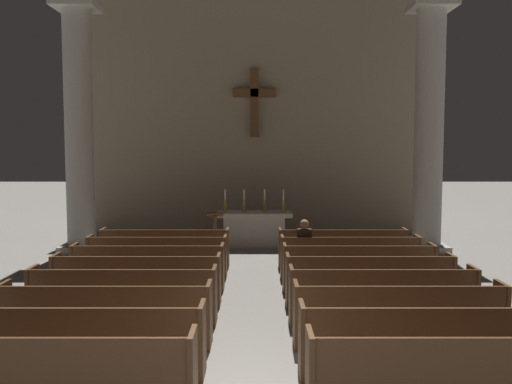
# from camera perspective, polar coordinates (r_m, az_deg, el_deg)

# --- Properties ---
(pew_left_row_1) EXTENTS (3.06, 0.50, 0.95)m
(pew_left_row_1) POSITION_cam_1_polar(r_m,az_deg,el_deg) (6.74, -19.65, -16.98)
(pew_left_row_1) COLOR brown
(pew_left_row_1) RESTS_ON ground
(pew_left_row_2) EXTENTS (3.06, 0.50, 0.95)m
(pew_left_row_2) POSITION_cam_1_polar(r_m,az_deg,el_deg) (7.69, -16.86, -14.15)
(pew_left_row_2) COLOR brown
(pew_left_row_2) RESTS_ON ground
(pew_left_row_3) EXTENTS (3.06, 0.50, 0.95)m
(pew_left_row_3) POSITION_cam_1_polar(r_m,az_deg,el_deg) (8.67, -14.74, -11.92)
(pew_left_row_3) COLOR brown
(pew_left_row_3) RESTS_ON ground
(pew_left_row_4) EXTENTS (3.06, 0.50, 0.95)m
(pew_left_row_4) POSITION_cam_1_polar(r_m,az_deg,el_deg) (9.67, -13.08, -10.14)
(pew_left_row_4) COLOR brown
(pew_left_row_4) RESTS_ON ground
(pew_left_row_5) EXTENTS (3.06, 0.50, 0.95)m
(pew_left_row_5) POSITION_cam_1_polar(r_m,az_deg,el_deg) (10.69, -11.75, -8.69)
(pew_left_row_5) COLOR brown
(pew_left_row_5) RESTS_ON ground
(pew_left_row_6) EXTENTS (3.06, 0.50, 0.95)m
(pew_left_row_6) POSITION_cam_1_polar(r_m,az_deg,el_deg) (11.71, -10.66, -7.49)
(pew_left_row_6) COLOR brown
(pew_left_row_6) RESTS_ON ground
(pew_left_row_7) EXTENTS (3.06, 0.50, 0.95)m
(pew_left_row_7) POSITION_cam_1_polar(r_m,az_deg,el_deg) (12.74, -9.75, -6.49)
(pew_left_row_7) COLOR brown
(pew_left_row_7) RESTS_ON ground
(pew_left_row_8) EXTENTS (3.06, 0.50, 0.95)m
(pew_left_row_8) POSITION_cam_1_polar(r_m,az_deg,el_deg) (13.78, -8.98, -5.63)
(pew_left_row_8) COLOR brown
(pew_left_row_8) RESTS_ON ground
(pew_right_row_1) EXTENTS (3.06, 0.50, 0.95)m
(pew_right_row_1) POSITION_cam_1_polar(r_m,az_deg,el_deg) (6.70, 19.16, -17.08)
(pew_right_row_1) COLOR brown
(pew_right_row_1) RESTS_ON ground
(pew_right_row_2) EXTENTS (3.06, 0.50, 0.95)m
(pew_right_row_2) POSITION_cam_1_polar(r_m,az_deg,el_deg) (7.66, 16.48, -14.21)
(pew_right_row_2) COLOR brown
(pew_right_row_2) RESTS_ON ground
(pew_right_row_3) EXTENTS (3.06, 0.50, 0.95)m
(pew_right_row_3) POSITION_cam_1_polar(r_m,az_deg,el_deg) (8.65, 14.45, -11.97)
(pew_right_row_3) COLOR brown
(pew_right_row_3) RESTS_ON ground
(pew_right_row_4) EXTENTS (3.06, 0.50, 0.95)m
(pew_right_row_4) POSITION_cam_1_polar(r_m,az_deg,el_deg) (9.65, 12.87, -10.18)
(pew_right_row_4) COLOR brown
(pew_right_row_4) RESTS_ON ground
(pew_right_row_5) EXTENTS (3.06, 0.50, 0.95)m
(pew_right_row_5) POSITION_cam_1_polar(r_m,az_deg,el_deg) (10.67, 11.59, -8.72)
(pew_right_row_5) COLOR brown
(pew_right_row_5) RESTS_ON ground
(pew_right_row_6) EXTENTS (3.06, 0.50, 0.95)m
(pew_right_row_6) POSITION_cam_1_polar(r_m,az_deg,el_deg) (11.69, 10.55, -7.51)
(pew_right_row_6) COLOR brown
(pew_right_row_6) RESTS_ON ground
(pew_right_row_7) EXTENTS (3.06, 0.50, 0.95)m
(pew_right_row_7) POSITION_cam_1_polar(r_m,az_deg,el_deg) (12.73, 9.68, -6.50)
(pew_right_row_7) COLOR brown
(pew_right_row_7) RESTS_ON ground
(pew_right_row_8) EXTENTS (3.06, 0.50, 0.95)m
(pew_right_row_8) POSITION_cam_1_polar(r_m,az_deg,el_deg) (13.77, 8.94, -5.64)
(pew_right_row_8) COLOR brown
(pew_right_row_8) RESTS_ON ground
(column_left_second) EXTENTS (1.17, 1.17, 6.76)m
(column_left_second) POSITION_cam_1_polar(r_m,az_deg,el_deg) (16.20, -17.25, 5.76)
(column_left_second) COLOR #ADA89E
(column_left_second) RESTS_ON ground
(column_right_second) EXTENTS (1.17, 1.17, 6.76)m
(column_right_second) POSITION_cam_1_polar(r_m,az_deg,el_deg) (16.17, 17.29, 5.76)
(column_right_second) COLOR #ADA89E
(column_right_second) RESTS_ON ground
(altar) EXTENTS (2.20, 0.90, 1.01)m
(altar) POSITION_cam_1_polar(r_m,az_deg,el_deg) (16.51, 0.02, -3.66)
(altar) COLOR #BCB7AD
(altar) RESTS_ON ground
(candlestick_outer_left) EXTENTS (0.16, 0.16, 0.65)m
(candlestick_outer_left) POSITION_cam_1_polar(r_m,az_deg,el_deg) (16.45, -2.95, -1.30)
(candlestick_outer_left) COLOR #B79338
(candlestick_outer_left) RESTS_ON altar
(candlestick_inner_left) EXTENTS (0.16, 0.16, 0.65)m
(candlestick_inner_left) POSITION_cam_1_polar(r_m,az_deg,el_deg) (16.43, -1.03, -1.30)
(candlestick_inner_left) COLOR #B79338
(candlestick_inner_left) RESTS_ON altar
(candlestick_inner_right) EXTENTS (0.16, 0.16, 0.65)m
(candlestick_inner_right) POSITION_cam_1_polar(r_m,az_deg,el_deg) (16.43, 1.06, -1.30)
(candlestick_inner_right) COLOR #B79338
(candlestick_inner_right) RESTS_ON altar
(candlestick_outer_right) EXTENTS (0.16, 0.16, 0.65)m
(candlestick_outer_right) POSITION_cam_1_polar(r_m,az_deg,el_deg) (16.45, 2.98, -1.30)
(candlestick_outer_right) COLOR #B79338
(candlestick_outer_right) RESTS_ON altar
(apse_with_cross) EXTENTS (10.81, 0.51, 7.83)m
(apse_with_cross) POSITION_cam_1_polar(r_m,az_deg,el_deg) (18.66, 0.04, 7.73)
(apse_with_cross) COLOR gray
(apse_with_cross) RESTS_ON ground
(lectern) EXTENTS (0.44, 0.36, 1.15)m
(lectern) POSITION_cam_1_polar(r_m,az_deg,el_deg) (15.37, -3.98, -4.24)
(lectern) COLOR brown
(lectern) RESTS_ON ground
(lone_worshipper) EXTENTS (0.32, 0.43, 1.32)m
(lone_worshipper) POSITION_cam_1_polar(r_m,az_deg,el_deg) (12.60, 5.07, -5.57)
(lone_worshipper) COLOR #26262B
(lone_worshipper) RESTS_ON ground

